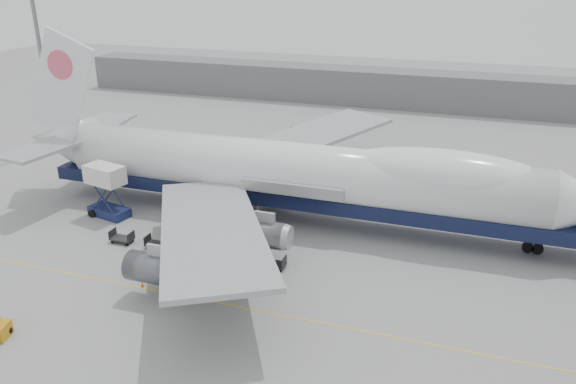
% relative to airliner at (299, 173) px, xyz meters
% --- Properties ---
extents(ground, '(260.00, 260.00, 0.00)m').
position_rel_airliner_xyz_m(ground, '(-0.64, -12.00, -5.62)').
color(ground, gray).
rests_on(ground, ground).
extents(apron_line, '(60.00, 0.15, 0.01)m').
position_rel_airliner_xyz_m(apron_line, '(-0.64, -18.00, -5.62)').
color(apron_line, gold).
rests_on(apron_line, ground).
extents(hangar, '(110.00, 8.00, 7.00)m').
position_rel_airliner_xyz_m(hangar, '(-10.64, 58.00, -2.12)').
color(hangar, slate).
rests_on(hangar, ground).
extents(floodlight_mast, '(2.40, 2.40, 25.43)m').
position_rel_airliner_xyz_m(floodlight_mast, '(-42.64, 12.00, 8.64)').
color(floodlight_mast, slate).
rests_on(floodlight_mast, ground).
extents(airliner, '(67.00, 55.30, 19.98)m').
position_rel_airliner_xyz_m(airliner, '(0.00, 0.00, 0.00)').
color(airliner, white).
rests_on(airliner, ground).
extents(catering_truck, '(5.11, 3.99, 6.04)m').
position_rel_airliner_xyz_m(catering_truck, '(-20.68, -5.76, -2.19)').
color(catering_truck, navy).
rests_on(catering_truck, ground).
extents(traffic_cone, '(0.34, 0.34, 0.50)m').
position_rel_airliner_xyz_m(traffic_cone, '(-8.91, -17.81, -5.39)').
color(traffic_cone, '#FF5F0D').
rests_on(traffic_cone, ground).
extents(dolly_0, '(2.30, 1.35, 1.30)m').
position_rel_airliner_xyz_m(dolly_0, '(-15.53, -10.99, -5.09)').
color(dolly_0, '#2D2D30').
rests_on(dolly_0, ground).
extents(dolly_1, '(2.30, 1.35, 1.30)m').
position_rel_airliner_xyz_m(dolly_1, '(-11.41, -10.99, -5.09)').
color(dolly_1, '#2D2D30').
rests_on(dolly_1, ground).
extents(dolly_2, '(2.30, 1.35, 1.30)m').
position_rel_airliner_xyz_m(dolly_2, '(-7.28, -10.99, -5.09)').
color(dolly_2, '#2D2D30').
rests_on(dolly_2, ground).
extents(dolly_3, '(2.30, 1.35, 1.30)m').
position_rel_airliner_xyz_m(dolly_3, '(-3.15, -10.99, -5.09)').
color(dolly_3, '#2D2D30').
rests_on(dolly_3, ground).
extents(dolly_4, '(2.30, 1.35, 1.30)m').
position_rel_airliner_xyz_m(dolly_4, '(0.98, -10.99, -5.09)').
color(dolly_4, '#2D2D30').
rests_on(dolly_4, ground).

